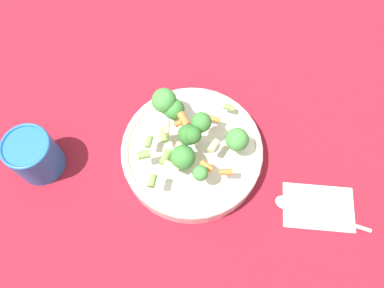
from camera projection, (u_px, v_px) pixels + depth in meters
name	position (u px, v px, depth m)	size (l,w,h in m)	color
ground_plane	(192.00, 156.00, 0.72)	(3.00, 3.00, 0.00)	maroon
bowl	(192.00, 152.00, 0.70)	(0.26, 0.26, 0.04)	silver
pasta_salad	(189.00, 131.00, 0.65)	(0.19, 0.18, 0.08)	#8CB766
cup	(34.00, 155.00, 0.67)	(0.09, 0.09, 0.09)	#2366B2
napkin	(319.00, 207.00, 0.68)	(0.15, 0.12, 0.01)	white
spoon	(305.00, 209.00, 0.67)	(0.16, 0.10, 0.01)	silver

